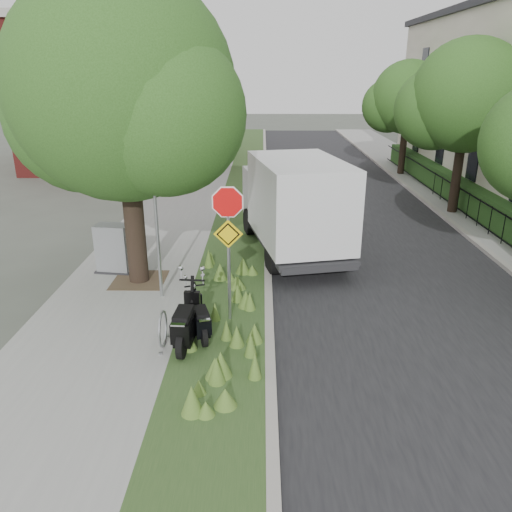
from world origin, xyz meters
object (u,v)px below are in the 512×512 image
at_px(scooter_near, 186,327).
at_px(scooter_far, 201,323).
at_px(utility_cabinet, 114,249).
at_px(sign_assembly, 228,227).
at_px(box_truck, 294,201).

height_order(scooter_near, scooter_far, scooter_near).
bearing_deg(utility_cabinet, scooter_far, -52.68).
distance_m(sign_assembly, scooter_far, 2.12).
distance_m(box_truck, utility_cabinet, 5.53).
relative_size(scooter_near, box_truck, 0.31).
xyz_separation_m(sign_assembly, scooter_near, (-0.82, -1.21, -1.78)).
bearing_deg(scooter_far, utility_cabinet, 127.32).
bearing_deg(utility_cabinet, box_truck, 19.44).
distance_m(scooter_far, box_truck, 6.15).
bearing_deg(sign_assembly, scooter_near, -124.12).
bearing_deg(box_truck, scooter_far, -112.09).
xyz_separation_m(scooter_near, box_truck, (2.52, 5.94, 1.15)).
relative_size(sign_assembly, utility_cabinet, 2.38).
xyz_separation_m(sign_assembly, utility_cabinet, (-3.43, 2.92, -1.56)).
relative_size(scooter_near, scooter_far, 1.26).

